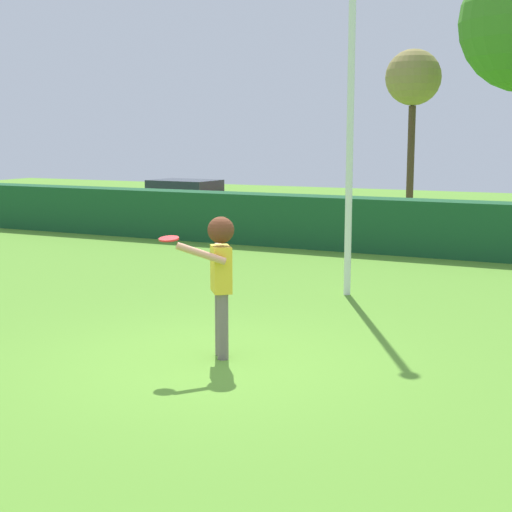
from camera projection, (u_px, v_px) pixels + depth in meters
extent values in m
plane|color=#5D982F|center=(208.00, 361.00, 9.45)|extent=(60.00, 60.00, 0.00)
cylinder|color=slate|center=(223.00, 326.00, 9.49)|extent=(0.14, 0.14, 0.84)
cylinder|color=slate|center=(220.00, 323.00, 9.68)|extent=(0.14, 0.14, 0.84)
cube|color=yellow|center=(221.00, 269.00, 9.47)|extent=(0.41, 0.44, 0.58)
cylinder|color=tan|center=(201.00, 254.00, 9.15)|extent=(0.54, 0.44, 0.30)
cylinder|color=tan|center=(218.00, 267.00, 9.70)|extent=(0.09, 0.09, 0.62)
sphere|color=tan|center=(221.00, 232.00, 9.40)|extent=(0.22, 0.22, 0.22)
sphere|color=#542B19|center=(221.00, 230.00, 9.40)|extent=(0.33, 0.33, 0.33)
cylinder|color=red|center=(169.00, 239.00, 9.17)|extent=(0.25, 0.25, 0.05)
cylinder|color=silver|center=(350.00, 111.00, 12.89)|extent=(0.12, 0.12, 6.34)
cube|color=#1A4F2A|center=(408.00, 227.00, 17.87)|extent=(27.33, 0.90, 1.28)
cube|color=#B21E1E|center=(185.00, 200.00, 25.96)|extent=(4.30, 1.95, 0.55)
cube|color=#2D333D|center=(185.00, 186.00, 25.88)|extent=(2.29, 1.70, 0.40)
cylinder|color=black|center=(235.00, 208.00, 26.03)|extent=(0.60, 0.14, 0.60)
cylinder|color=black|center=(208.00, 212.00, 24.56)|extent=(0.60, 0.14, 0.60)
cylinder|color=black|center=(165.00, 204.00, 27.44)|extent=(0.60, 0.14, 0.60)
cylinder|color=black|center=(135.00, 208.00, 25.98)|extent=(0.60, 0.14, 0.60)
cylinder|color=black|center=(512.00, 239.00, 18.19)|extent=(0.61, 0.16, 0.60)
cylinder|color=#4F3826|center=(411.00, 159.00, 27.33)|extent=(0.26, 0.26, 3.79)
sphere|color=#988748|center=(413.00, 77.00, 26.88)|extent=(1.97, 1.97, 1.97)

